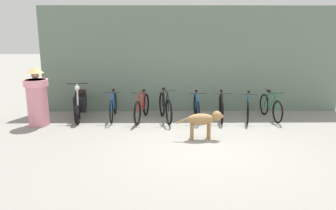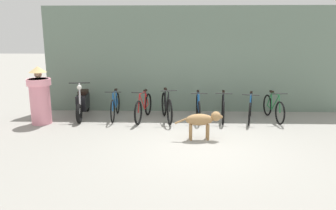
{
  "view_description": "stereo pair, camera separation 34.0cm",
  "coord_description": "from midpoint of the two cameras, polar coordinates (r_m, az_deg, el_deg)",
  "views": [
    {
      "loc": [
        -0.84,
        -6.89,
        2.49
      ],
      "look_at": [
        -0.75,
        1.25,
        0.65
      ],
      "focal_mm": 35.0,
      "sensor_mm": 36.0,
      "label": 1
    },
    {
      "loc": [
        -0.5,
        -6.88,
        2.49
      ],
      "look_at": [
        -0.75,
        1.25,
        0.65
      ],
      "focal_mm": 35.0,
      "sensor_mm": 36.0,
      "label": 2
    }
  ],
  "objects": [
    {
      "name": "bicycle_3",
      "position": [
        9.45,
        6.29,
        -0.48
      ],
      "size": [
        0.46,
        1.6,
        0.83
      ],
      "rotation": [
        0.0,
        0.0,
        -1.58
      ],
      "color": "black",
      "rests_on": "ground"
    },
    {
      "name": "bicycle_6",
      "position": [
        9.88,
        18.83,
        -0.51
      ],
      "size": [
        0.46,
        1.6,
        0.83
      ],
      "rotation": [
        0.0,
        0.0,
        -1.48
      ],
      "color": "black",
      "rests_on": "ground"
    },
    {
      "name": "motorcycle",
      "position": [
        9.91,
        -13.64,
        0.35
      ],
      "size": [
        0.58,
        1.88,
        1.09
      ],
      "rotation": [
        0.0,
        0.0,
        -1.46
      ],
      "color": "black",
      "rests_on": "ground"
    },
    {
      "name": "bicycle_4",
      "position": [
        9.52,
        10.57,
        -0.51
      ],
      "size": [
        0.46,
        1.63,
        0.84
      ],
      "rotation": [
        0.0,
        0.0,
        -1.69
      ],
      "color": "black",
      "rests_on": "ground"
    },
    {
      "name": "stray_dog",
      "position": [
        7.68,
        7.3,
        -2.61
      ],
      "size": [
        1.13,
        0.33,
        0.67
      ],
      "rotation": [
        0.0,
        0.0,
        0.09
      ],
      "color": "#997247",
      "rests_on": "ground"
    },
    {
      "name": "bicycle_2",
      "position": [
        9.31,
        0.8,
        -0.39
      ],
      "size": [
        0.49,
        1.66,
        0.92
      ],
      "rotation": [
        0.0,
        0.0,
        -1.37
      ],
      "color": "black",
      "rests_on": "ground"
    },
    {
      "name": "bicycle_5",
      "position": [
        9.6,
        15.11,
        -0.64
      ],
      "size": [
        0.53,
        1.61,
        0.82
      ],
      "rotation": [
        0.0,
        0.0,
        -1.81
      ],
      "color": "black",
      "rests_on": "ground"
    },
    {
      "name": "ground_plane",
      "position": [
        7.35,
        6.97,
        -7.15
      ],
      "size": [
        60.0,
        60.0,
        0.0
      ],
      "primitive_type": "plane",
      "color": "gray"
    },
    {
      "name": "bicycle_1",
      "position": [
        9.37,
        -3.26,
        -0.46
      ],
      "size": [
        0.46,
        1.7,
        0.87
      ],
      "rotation": [
        0.0,
        0.0,
        -1.74
      ],
      "color": "black",
      "rests_on": "ground"
    },
    {
      "name": "bicycle_0",
      "position": [
        9.64,
        -8.18,
        -0.18
      ],
      "size": [
        0.46,
        1.7,
        0.85
      ],
      "rotation": [
        0.0,
        0.0,
        -1.52
      ],
      "color": "black",
      "rests_on": "ground"
    },
    {
      "name": "person_in_robes",
      "position": [
        9.48,
        -20.47,
        1.54
      ],
      "size": [
        0.89,
        0.89,
        1.58
      ],
      "rotation": [
        0.0,
        0.0,
        2.48
      ],
      "color": "pink",
      "rests_on": "ground"
    },
    {
      "name": "shop_wall_back",
      "position": [
        10.3,
        5.56,
        7.84
      ],
      "size": [
        9.31,
        0.2,
        3.24
      ],
      "color": "slate",
      "rests_on": "ground"
    }
  ]
}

